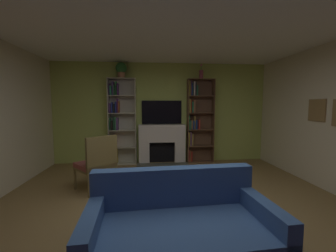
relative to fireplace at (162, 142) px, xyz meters
The scene contains 11 objects.
ground_plane 3.05m from the fireplace, 90.00° to the right, with size 7.51×7.51×0.00m, color olive.
wall_back_accent 0.79m from the fireplace, 90.00° to the left, with size 5.79×0.06×2.65m, color #B1C85D.
ceiling 3.68m from the fireplace, 90.00° to the right, with size 5.79×6.38×0.06m, color white.
fireplace is the anchor object (origin of this frame).
tv 0.81m from the fireplace, 90.00° to the left, with size 1.06×0.06×0.63m, color black.
bookshelf_left 1.25m from the fireplace, behind, with size 0.70×0.29×2.23m.
bookshelf_right 1.12m from the fireplace, ahead, with size 0.70×0.28×2.23m.
potted_plant 2.16m from the fireplace, behind, with size 0.28×0.28×0.39m.
vase_with_flowers 2.08m from the fireplace, ahead, with size 0.11×0.11×0.39m.
couch 3.77m from the fireplace, 90.98° to the right, with size 1.83×1.05×0.86m.
armchair 2.21m from the fireplace, 125.47° to the right, with size 0.81×0.81×1.01m.
Camera 1 is at (-0.37, -2.76, 1.55)m, focal length 23.39 mm.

